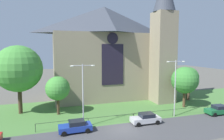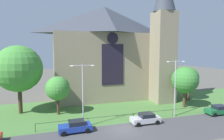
% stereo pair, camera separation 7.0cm
% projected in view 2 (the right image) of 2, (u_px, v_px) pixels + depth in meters
% --- Properties ---
extents(ground, '(160.00, 160.00, 0.00)m').
position_uv_depth(ground, '(103.00, 108.00, 35.65)').
color(ground, '#56544C').
extents(road_asphalt, '(120.00, 8.00, 0.01)m').
position_uv_depth(road_asphalt, '(128.00, 136.00, 24.25)').
color(road_asphalt, '#424244').
rests_on(road_asphalt, ground).
extents(grass_verge, '(120.00, 20.00, 0.01)m').
position_uv_depth(grass_verge, '(106.00, 111.00, 33.75)').
color(grass_verge, '#477538').
rests_on(grass_verge, ground).
extents(church_building, '(23.20, 16.20, 26.00)m').
position_uv_depth(church_building, '(109.00, 51.00, 43.48)').
color(church_building, gray).
rests_on(church_building, ground).
extents(iron_railing, '(27.52, 0.07, 1.13)m').
position_uv_depth(iron_railing, '(133.00, 115.00, 29.24)').
color(iron_railing, black).
rests_on(iron_railing, ground).
extents(tree_right_near, '(4.90, 4.90, 7.51)m').
position_uv_depth(tree_right_near, '(185.00, 80.00, 35.87)').
color(tree_right_near, '#4C3823').
rests_on(tree_right_near, ground).
extents(tree_right_far, '(4.12, 4.12, 6.94)m').
position_uv_depth(tree_right_far, '(189.00, 77.00, 41.28)').
color(tree_right_far, brown).
rests_on(tree_right_far, ground).
extents(tree_left_near, '(3.93, 3.93, 6.32)m').
position_uv_depth(tree_left_near, '(58.00, 88.00, 31.86)').
color(tree_left_near, '#423021').
rests_on(tree_left_near, ground).
extents(tree_left_far, '(7.63, 7.63, 11.34)m').
position_uv_depth(tree_left_far, '(19.00, 69.00, 32.06)').
color(tree_left_far, '#423021').
rests_on(tree_left_far, ground).
extents(streetlamp_near, '(3.37, 0.26, 8.71)m').
position_uv_depth(streetlamp_near, '(83.00, 88.00, 26.45)').
color(streetlamp_near, '#B2B2B7').
rests_on(streetlamp_near, ground).
extents(streetlamp_far, '(3.37, 0.26, 8.99)m').
position_uv_depth(streetlamp_far, '(175.00, 81.00, 30.74)').
color(streetlamp_far, '#B2B2B7').
rests_on(streetlamp_far, ground).
extents(parked_car_blue, '(4.23, 2.08, 1.51)m').
position_uv_depth(parked_car_blue, '(75.00, 126.00, 25.29)').
color(parked_car_blue, '#1E3899').
rests_on(parked_car_blue, ground).
extents(parked_car_silver, '(4.23, 2.07, 1.51)m').
position_uv_depth(parked_car_silver, '(146.00, 118.00, 28.21)').
color(parked_car_silver, '#B7B7BC').
rests_on(parked_car_silver, ground).
extents(parked_car_green, '(4.28, 2.18, 1.51)m').
position_uv_depth(parked_car_green, '(219.00, 110.00, 32.20)').
color(parked_car_green, '#196033').
rests_on(parked_car_green, ground).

